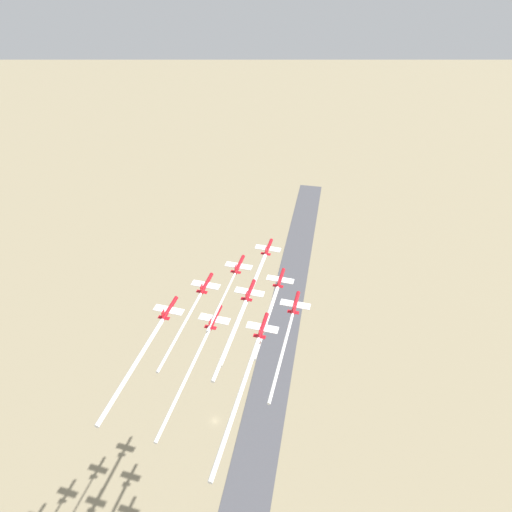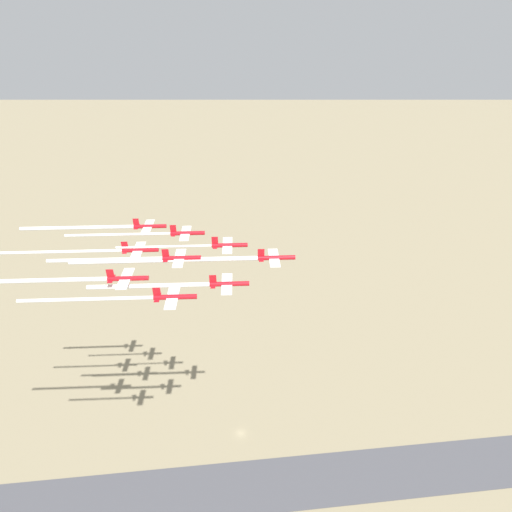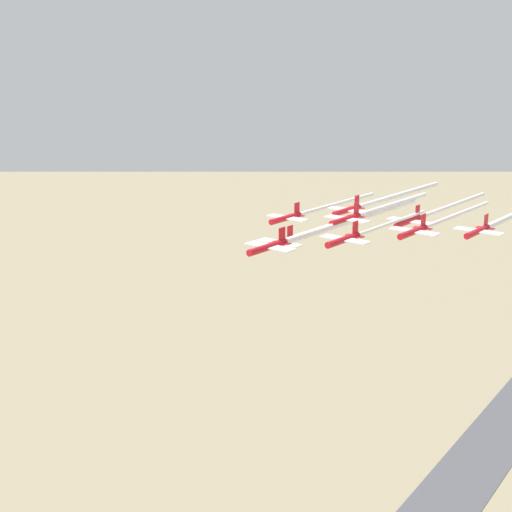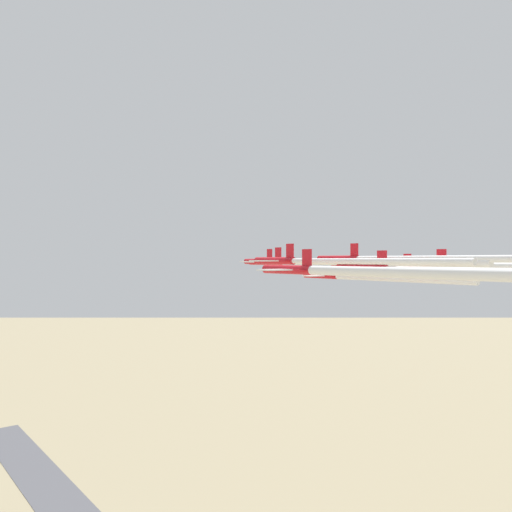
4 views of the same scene
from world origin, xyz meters
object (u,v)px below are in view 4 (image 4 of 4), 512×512
Objects in this scene: jet_5 at (392,267)px; jet_7 at (363,268)px; jet_2 at (322,275)px; jet_3 at (276,261)px; jet_4 at (339,259)px; jet_8 at (422,265)px; jet_0 at (260,261)px; jet_6 at (289,269)px; jet_1 at (266,262)px.

jet_7 is (-22.86, 15.47, 0.27)m from jet_5.
jet_2 is 27.83m from jet_3.
jet_2 is 1.00× the size of jet_4.
jet_7 reaches higher than jet_5.
jet_0 is at bearing 101.09° from jet_8.
jet_8 is (-8.64, -13.22, -1.23)m from jet_4.
jet_4 is 27.65m from jet_6.
jet_8 reaches higher than jet_7.
jet_8 is at bearing -29.54° from jet_3.
jet_7 is 16.02m from jet_8.
jet_5 is 27.61m from jet_7.
jet_5 is at bearing 0.00° from jet_3.
jet_1 is 1.00× the size of jet_6.
jet_1 is 1.00× the size of jet_5.
jet_4 is (-15.75, 1.13, 3.86)m from jet_2.
jet_7 is (-31.50, 2.26, 2.21)m from jet_2.
jet_0 is 1.00× the size of jet_8.
jet_5 is at bearing 0.00° from jet_4.
jet_0 is 1.00× the size of jet_7.
jet_1 is 1.00× the size of jet_4.
jet_8 is at bearing -78.91° from jet_0.
jet_4 is 16.12m from jet_5.
jet_6 is (-15.75, 1.13, -1.26)m from jet_3.
jet_2 is at bearing 59.53° from jet_4.
jet_5 is at bearing 18.78° from jet_6.
jet_3 reaches higher than jet_0.
jet_0 is 1.00× the size of jet_4.
jet_6 is at bearing -161.22° from jet_5.
jet_4 reaches higher than jet_7.
jet_1 reaches higher than jet_7.
jet_1 is 15.80m from jet_4.
jet_2 is 1.00× the size of jet_3.
jet_6 is at bearing -120.47° from jet_0.
jet_3 is 1.00× the size of jet_7.
jet_2 is at bearing 0.00° from jet_1.
jet_5 is at bearing -59.53° from jet_0.
jet_5 is 1.00× the size of jet_7.
jet_8 reaches higher than jet_6.
jet_2 is at bearing 120.47° from jet_5.
jet_0 is 1.00× the size of jet_3.
jet_5 is at bearing -29.54° from jet_1.
jet_0 is 1.00× the size of jet_5.
jet_1 is 1.00× the size of jet_7.
jet_8 is (-33.03, -25.30, -0.60)m from jet_0.
jet_6 reaches higher than jet_7.
jet_3 is (-31.50, 2.26, 0.28)m from jet_0.
jet_1 is 1.00× the size of jet_3.
jet_6 is (-29.97, 29.82, 0.30)m from jet_5.
jet_8 is (14.22, -28.69, 0.37)m from jet_6.
jet_5 is at bearing 59.53° from jet_8.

